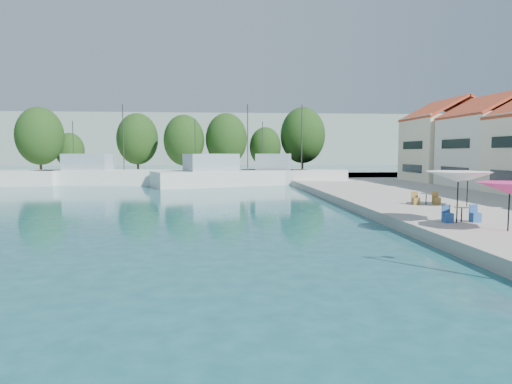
{
  "coord_description": "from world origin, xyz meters",
  "views": [
    {
      "loc": [
        -3.16,
        -0.63,
        3.99
      ],
      "look_at": [
        -0.84,
        26.0,
        1.66
      ],
      "focal_mm": 32.0,
      "sensor_mm": 36.0,
      "label": 1
    }
  ],
  "objects": [
    {
      "name": "tree_07",
      "position": [
        4.51,
        70.71,
        4.82
      ],
      "size": [
        4.94,
        4.94,
        7.31
      ],
      "color": "#3F2B19",
      "rests_on": "quay_far"
    },
    {
      "name": "cafe_table_03",
      "position": [
        10.4,
        27.71,
        0.89
      ],
      "size": [
        1.82,
        0.7,
        0.76
      ],
      "color": "black",
      "rests_on": "quay_right"
    },
    {
      "name": "tree_03",
      "position": [
        -25.46,
        71.46,
        4.27
      ],
      "size": [
        4.3,
        4.3,
        6.37
      ],
      "color": "#3F2B19",
      "rests_on": "quay_far"
    },
    {
      "name": "tree_02",
      "position": [
        -28.56,
        68.05,
        6.32
      ],
      "size": [
        6.69,
        6.69,
        9.91
      ],
      "color": "#3F2B19",
      "rests_on": "quay_far"
    },
    {
      "name": "hill_west",
      "position": [
        -30.0,
        160.0,
        8.0
      ],
      "size": [
        180.0,
        40.0,
        16.0
      ],
      "primitive_type": "cube",
      "color": "gray",
      "rests_on": "ground"
    },
    {
      "name": "trawler_02",
      "position": [
        -16.67,
        56.74,
        1.07
      ],
      "size": [
        18.23,
        6.76,
        10.2
      ],
      "rotation": [
        0.0,
        0.0,
        -0.12
      ],
      "color": "white",
      "rests_on": "ground"
    },
    {
      "name": "tree_08",
      "position": [
        10.55,
        71.34,
        6.67
      ],
      "size": [
        7.1,
        7.1,
        10.51
      ],
      "color": "#3F2B19",
      "rests_on": "quay_far"
    },
    {
      "name": "umbrella_cream",
      "position": [
        12.4,
        26.38,
        2.47
      ],
      "size": [
        2.75,
        2.75,
        2.13
      ],
      "color": "black",
      "rests_on": "quay_right"
    },
    {
      "name": "umbrella_white",
      "position": [
        8.4,
        20.27,
        2.82
      ],
      "size": [
        3.13,
        3.13,
        2.47
      ],
      "color": "black",
      "rests_on": "quay_right"
    },
    {
      "name": "tree_05",
      "position": [
        -7.92,
        68.08,
        5.76
      ],
      "size": [
        6.03,
        6.03,
        8.93
      ],
      "color": "#3F2B19",
      "rests_on": "quay_far"
    },
    {
      "name": "tree_06",
      "position": [
        -1.61,
        68.56,
        5.94
      ],
      "size": [
        6.26,
        6.26,
        9.26
      ],
      "color": "#3F2B19",
      "rests_on": "quay_far"
    },
    {
      "name": "cafe_table_02",
      "position": [
        8.68,
        20.35,
        0.89
      ],
      "size": [
        1.82,
        0.7,
        0.76
      ],
      "color": "black",
      "rests_on": "quay_right"
    },
    {
      "name": "building_05",
      "position": [
        24.0,
        42.0,
        5.26
      ],
      "size": [
        8.4,
        8.8,
        9.7
      ],
      "color": "white",
      "rests_on": "quay_right"
    },
    {
      "name": "quay_far",
      "position": [
        -8.0,
        67.0,
        0.3
      ],
      "size": [
        90.0,
        16.0,
        0.6
      ],
      "primitive_type": "cube",
      "color": "#ABA29A",
      "rests_on": "ground"
    },
    {
      "name": "tree_04",
      "position": [
        -15.3,
        71.64,
        6.03
      ],
      "size": [
        6.35,
        6.35,
        9.4
      ],
      "color": "#3F2B19",
      "rests_on": "quay_far"
    },
    {
      "name": "trawler_03",
      "position": [
        -1.58,
        54.11,
        1.07
      ],
      "size": [
        19.59,
        11.52,
        10.2
      ],
      "rotation": [
        0.0,
        0.0,
        0.37
      ],
      "color": "silver",
      "rests_on": "ground"
    },
    {
      "name": "hill_east",
      "position": [
        40.0,
        180.0,
        6.0
      ],
      "size": [
        140.0,
        40.0,
        12.0
      ],
      "primitive_type": "cube",
      "color": "gray",
      "rests_on": "ground"
    },
    {
      "name": "building_06",
      "position": [
        24.0,
        51.0,
        5.5
      ],
      "size": [
        9.0,
        8.8,
        10.2
      ],
      "color": "#F2E7C2",
      "rests_on": "quay_right"
    },
    {
      "name": "umbrella_pink",
      "position": [
        9.36,
        17.8,
        2.45
      ],
      "size": [
        2.85,
        2.85,
        2.1
      ],
      "color": "black",
      "rests_on": "quay_right"
    },
    {
      "name": "trawler_04",
      "position": [
        5.69,
        55.8,
        1.07
      ],
      "size": [
        14.51,
        6.85,
        10.2
      ],
      "rotation": [
        0.0,
        0.0,
        -0.24
      ],
      "color": "white",
      "rests_on": "ground"
    }
  ]
}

